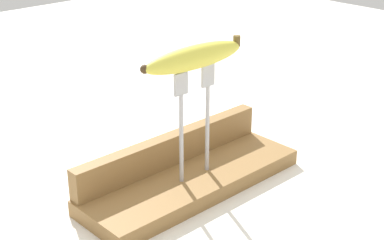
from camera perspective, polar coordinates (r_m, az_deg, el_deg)
The scene contains 5 objects.
ground_plane at distance 1.01m, azimuth -0.00°, elevation -6.70°, with size 3.00×3.00×0.00m, color white.
wooden_board at distance 1.00m, azimuth -0.00°, elevation -6.01°, with size 0.41×0.14×0.03m, color olive.
board_backstop at distance 1.02m, azimuth -2.12°, elevation -2.87°, with size 0.40×0.03×0.05m, color olive.
fork_stand_center at distance 0.94m, azimuth 0.26°, elevation 0.63°, with size 0.08×0.01×0.19m.
banana_raised_center at distance 0.91m, azimuth 0.27°, elevation 6.22°, with size 0.20×0.04×0.04m.
Camera 1 is at (-0.59, -0.64, 0.50)m, focal length 54.15 mm.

